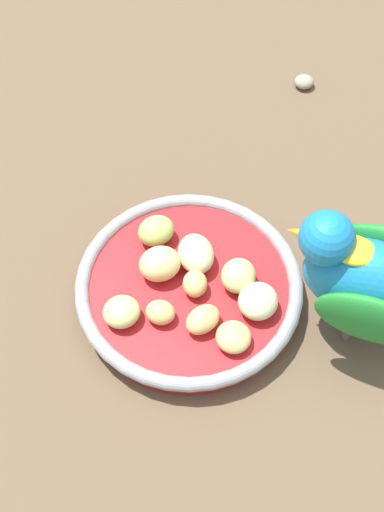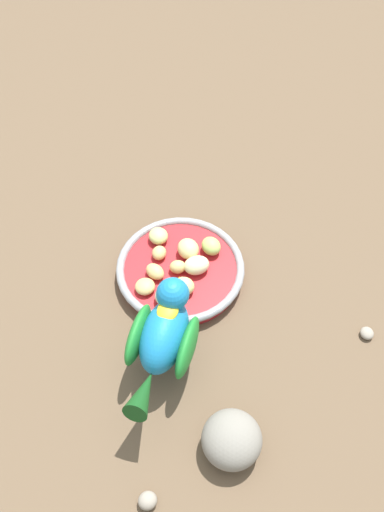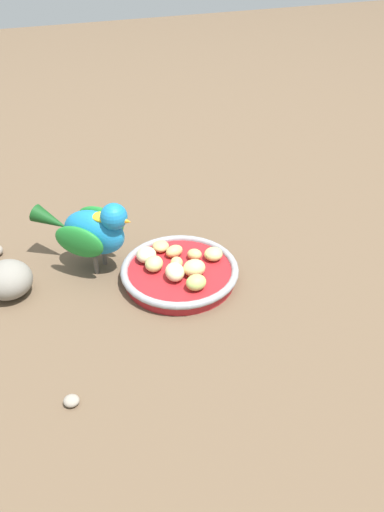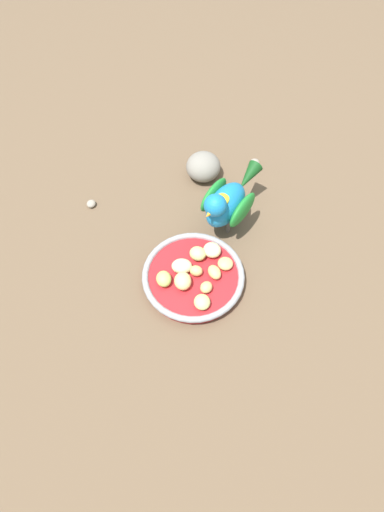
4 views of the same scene
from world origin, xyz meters
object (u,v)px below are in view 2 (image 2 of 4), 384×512
apple_piece_5 (155,272)px  apple_piece_9 (167,296)px  apple_piece_6 (183,286)px  apple_piece_8 (145,287)px  apple_piece_7 (158,236)px  apple_piece_0 (197,265)px  pebble_1 (148,501)px  pebble_0 (367,333)px  feeding_bowl (180,270)px  parrot (163,336)px  apple_piece_4 (178,267)px  rock_large (232,439)px  apple_piece_1 (159,253)px  apple_piece_3 (188,249)px  apple_piece_2 (211,246)px

apple_piece_5 → apple_piece_9: size_ratio=0.90×
apple_piece_6 → apple_piece_8: (-0.03, -0.05, -0.00)m
apple_piece_7 → apple_piece_9: (0.10, -0.03, 0.00)m
apple_piece_0 → pebble_1: 0.33m
apple_piece_0 → pebble_0: 0.26m
apple_piece_5 → apple_piece_8: bearing=-54.9°
feeding_bowl → apple_piece_7: 0.06m
parrot → pebble_1: size_ratio=6.71×
apple_piece_8 → apple_piece_9: bearing=33.3°
apple_piece_9 → pebble_1: 0.27m
apple_piece_4 → apple_piece_7: 0.06m
apple_piece_4 → parrot: bearing=-32.8°
rock_large → parrot: bearing=-170.5°
apple_piece_6 → apple_piece_7: (-0.10, 0.01, -0.00)m
apple_piece_4 → pebble_0: size_ratio=1.21×
apple_piece_7 → rock_large: rock_large is taller
apple_piece_7 → apple_piece_1: bearing=-22.4°
apple_piece_6 → rock_large: (0.22, -0.04, -0.00)m
pebble_0 → apple_piece_7: bearing=-144.0°
apple_piece_3 → apple_piece_0: bearing=-3.7°
apple_piece_6 → pebble_1: 0.29m
apple_piece_4 → rock_large: bearing=-11.3°
rock_large → pebble_0: 0.25m
apple_piece_1 → apple_piece_3: size_ratio=0.68×
feeding_bowl → apple_piece_3: size_ratio=5.38×
apple_piece_4 → apple_piece_6: 0.04m
apple_piece_0 → apple_piece_8: 0.08m
pebble_1 → pebble_0: bearing=100.3°
apple_piece_3 → apple_piece_5: size_ratio=1.16×
apple_piece_1 → rock_large: (0.29, -0.04, -0.00)m
apple_piece_1 → apple_piece_7: apple_piece_7 is taller
apple_piece_2 → apple_piece_4: (0.01, -0.06, -0.00)m
apple_piece_0 → apple_piece_7: size_ratio=1.24×
apple_piece_1 → apple_piece_3: apple_piece_3 is taller
apple_piece_7 → apple_piece_8: apple_piece_7 is taller
apple_piece_7 → apple_piece_9: apple_piece_9 is taller
apple_piece_3 → apple_piece_6: apple_piece_3 is taller
parrot → pebble_0: bearing=-65.7°
apple_piece_2 → apple_piece_9: (0.05, -0.10, -0.00)m
apple_piece_0 → rock_large: (0.25, -0.08, -0.00)m
apple_piece_2 → parrot: (0.13, -0.14, 0.04)m
apple_piece_1 → apple_piece_5: (0.03, -0.02, 0.00)m
feeding_bowl → apple_piece_0: apple_piece_0 is taller
apple_piece_4 → apple_piece_2: bearing=99.7°
apple_piece_7 → parrot: 0.20m
apple_piece_5 → pebble_1: (0.28, -0.14, -0.02)m
apple_piece_2 → apple_piece_7: (-0.05, -0.06, -0.00)m
apple_piece_0 → apple_piece_4: (-0.01, -0.02, -0.00)m
apple_piece_6 → pebble_1: size_ratio=1.37×
apple_piece_3 → rock_large: rock_large is taller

